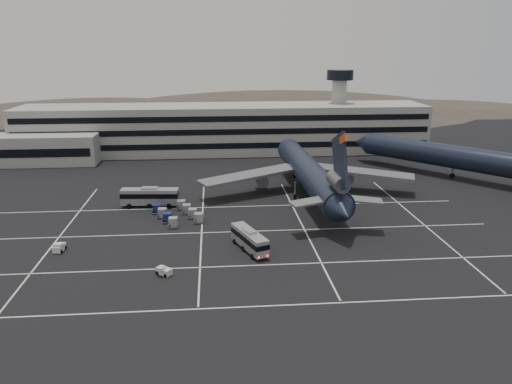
% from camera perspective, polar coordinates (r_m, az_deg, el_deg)
% --- Properties ---
extents(ground, '(260.00, 260.00, 0.00)m').
position_cam_1_polar(ground, '(83.30, -2.13, -5.55)').
color(ground, black).
rests_on(ground, ground).
extents(lane_markings, '(90.00, 55.62, 0.01)m').
position_cam_1_polar(lane_markings, '(84.02, -1.51, -5.34)').
color(lane_markings, silver).
rests_on(lane_markings, ground).
extents(terminal, '(125.00, 26.00, 24.00)m').
position_cam_1_polar(terminal, '(150.26, -4.70, 7.13)').
color(terminal, gray).
rests_on(terminal, ground).
extents(hills, '(352.00, 180.00, 44.00)m').
position_cam_1_polar(hills, '(251.83, 0.01, 6.59)').
color(hills, '#38332B').
rests_on(hills, ground).
extents(trijet_main, '(47.44, 57.57, 18.08)m').
position_cam_1_polar(trijet_main, '(106.07, 6.08, 2.21)').
color(trijet_main, black).
rests_on(trijet_main, ground).
extents(trijet_far, '(41.69, 47.59, 18.08)m').
position_cam_1_polar(trijet_far, '(129.42, 22.11, 3.77)').
color(trijet_far, black).
rests_on(trijet_far, ground).
extents(bus_near, '(5.57, 9.94, 3.45)m').
position_cam_1_polar(bus_near, '(78.80, -0.76, -5.38)').
color(bus_near, gray).
rests_on(bus_near, ground).
extents(bus_far, '(11.55, 3.59, 4.02)m').
position_cam_1_polar(bus_far, '(101.81, -12.03, -0.45)').
color(bus_far, gray).
rests_on(bus_far, ground).
extents(tug_a, '(1.72, 2.53, 1.51)m').
position_cam_1_polar(tug_a, '(84.57, -21.59, -5.92)').
color(tug_a, silver).
rests_on(tug_a, ground).
extents(tug_b, '(2.51, 2.39, 1.40)m').
position_cam_1_polar(tug_b, '(72.31, -10.41, -8.85)').
color(tug_b, silver).
rests_on(tug_b, ground).
extents(uld_cluster, '(10.68, 12.80, 1.82)m').
position_cam_1_polar(uld_cluster, '(94.68, -8.97, -2.42)').
color(uld_cluster, '#2D2D30').
rests_on(uld_cluster, ground).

